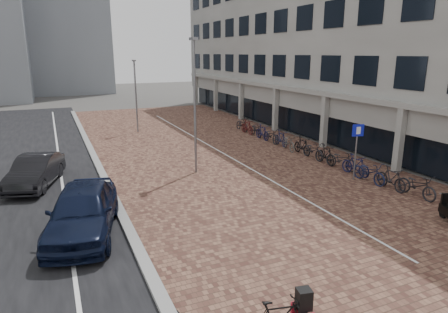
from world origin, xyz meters
The scene contains 13 objects.
ground centered at (0.00, 0.00, 0.00)m, with size 140.00×140.00×0.00m, color #474442.
plaza_brick centered at (2.00, 12.00, 0.01)m, with size 14.50×42.00×0.04m, color brown.
street_asphalt centered at (-9.00, 12.00, 0.01)m, with size 8.00×50.00×0.03m, color black.
curb centered at (-5.10, 12.00, 0.07)m, with size 0.35×42.00×0.14m, color gray.
lane_line centered at (-7.00, 12.00, 0.02)m, with size 0.12×44.00×0.00m, color white.
parking_line centered at (2.20, 12.00, 0.04)m, with size 0.10×30.00×0.00m, color white.
office_building centered at (12.97, 16.00, 8.44)m, with size 8.40×40.00×15.00m.
car_navy centered at (-6.50, 3.00, 0.86)m, with size 2.03×5.04×1.72m, color black.
car_dark centered at (-8.07, 9.13, 0.71)m, with size 1.50×4.31×1.42m, color black.
parking_sign centered at (5.91, 3.87, 1.87)m, with size 0.56×0.17×2.73m.
lamp_near centered at (-0.64, 8.09, 3.30)m, with size 0.12×0.12×6.60m, color slate.
lamp_far centered at (-1.13, 19.90, 2.70)m, with size 0.12×0.12×5.39m, color slate.
bike_row centered at (6.46, 9.05, 0.52)m, with size 1.36×18.09×1.05m.
Camera 1 is at (-7.12, -10.05, 5.97)m, focal length 31.42 mm.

